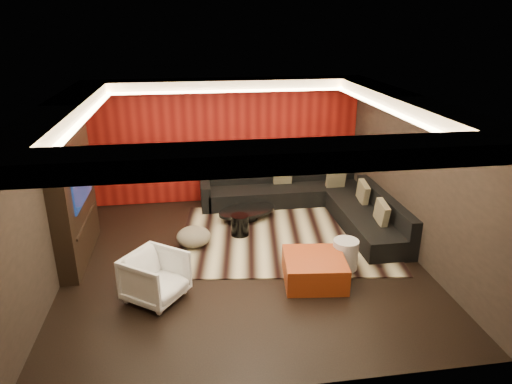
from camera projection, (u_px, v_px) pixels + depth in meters
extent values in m
cube|color=black|center=(244.00, 261.00, 8.02)|extent=(6.00, 6.00, 0.02)
cube|color=silver|center=(243.00, 100.00, 7.01)|extent=(6.00, 6.00, 0.02)
cube|color=black|center=(227.00, 141.00, 10.29)|extent=(6.00, 0.02, 2.80)
cube|color=black|center=(52.00, 196.00, 7.09)|extent=(0.02, 6.00, 2.80)
cube|color=black|center=(415.00, 177.00, 7.93)|extent=(0.02, 6.00, 2.80)
cube|color=#6B0C0A|center=(227.00, 141.00, 10.26)|extent=(5.98, 0.05, 2.78)
cube|color=silver|center=(227.00, 84.00, 9.55)|extent=(6.00, 0.60, 0.22)
cube|color=silver|center=(276.00, 157.00, 4.56)|extent=(6.00, 0.60, 0.22)
cube|color=silver|center=(60.00, 113.00, 6.68)|extent=(0.60, 4.80, 0.22)
cube|color=silver|center=(407.00, 103.00, 7.43)|extent=(0.60, 4.80, 0.22)
cube|color=#FFD899|center=(229.00, 91.00, 9.27)|extent=(4.80, 0.08, 0.04)
cube|color=#FFD899|center=(270.00, 156.00, 4.91)|extent=(4.80, 0.08, 0.04)
cube|color=#FFD899|center=(85.00, 118.00, 6.76)|extent=(0.08, 4.80, 0.04)
cube|color=#FFD899|center=(386.00, 109.00, 7.42)|extent=(0.08, 4.80, 0.04)
cube|color=black|center=(74.00, 199.00, 7.78)|extent=(0.30, 2.00, 2.20)
cube|color=black|center=(81.00, 179.00, 7.67)|extent=(0.04, 1.30, 0.80)
cube|color=black|center=(87.00, 220.00, 7.94)|extent=(0.04, 1.60, 0.04)
cube|color=beige|center=(285.00, 237.00, 8.84)|extent=(4.36, 3.50, 0.02)
cylinder|color=black|center=(247.00, 214.00, 9.62)|extent=(1.58, 1.58, 0.21)
cylinder|color=black|center=(240.00, 225.00, 8.86)|extent=(0.41, 0.41, 0.41)
ellipsoid|color=beige|center=(194.00, 237.00, 8.46)|extent=(0.69, 0.69, 0.35)
cylinder|color=silver|center=(345.00, 255.00, 7.67)|extent=(0.52, 0.52, 0.53)
cube|color=#A04214|center=(314.00, 269.00, 7.32)|extent=(1.06, 1.06, 0.43)
imported|color=white|center=(155.00, 277.00, 6.81)|extent=(1.12, 1.11, 0.74)
cube|color=black|center=(284.00, 194.00, 10.47)|extent=(3.50, 0.90, 0.40)
cube|color=black|center=(281.00, 174.00, 10.66)|extent=(3.50, 0.20, 0.35)
cube|color=black|center=(367.00, 222.00, 9.04)|extent=(0.90, 2.60, 0.40)
cube|color=black|center=(385.00, 204.00, 8.95)|extent=(0.20, 2.60, 0.35)
cube|color=black|center=(205.00, 195.00, 10.18)|extent=(0.20, 0.90, 0.60)
cube|color=beige|center=(363.00, 192.00, 9.43)|extent=(0.12, 0.50, 0.50)
cube|color=beige|center=(382.00, 213.00, 8.43)|extent=(0.12, 0.50, 0.50)
cube|color=beige|center=(283.00, 175.00, 10.47)|extent=(0.42, 0.20, 0.44)
cube|color=beige|center=(336.00, 178.00, 10.26)|extent=(0.42, 0.20, 0.44)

